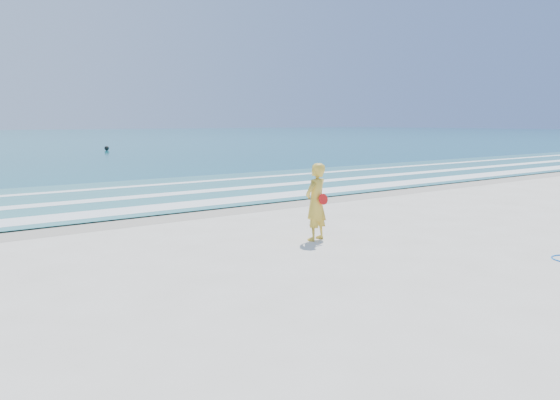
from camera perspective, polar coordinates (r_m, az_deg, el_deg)
ground at (r=10.39m, az=12.53°, el=-8.10°), size 400.00×400.00×0.00m
wet_sand at (r=17.47m, az=-10.40°, el=-1.42°), size 400.00×2.40×0.00m
shallow at (r=22.02m, az=-16.20°, el=0.47°), size 400.00×10.00×0.01m
foam_near at (r=18.63m, az=-12.18°, el=-0.72°), size 400.00×1.40×0.01m
foam_mid at (r=21.27m, az=-15.44°, el=0.26°), size 400.00×0.90×0.01m
foam_far at (r=24.36m, az=-18.28°, el=1.11°), size 400.00×0.60×0.01m
buoy at (r=56.90m, az=-17.66°, el=5.18°), size 0.46×0.46×0.46m
woman at (r=13.28m, az=3.77°, el=-0.20°), size 0.79×0.63×1.89m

